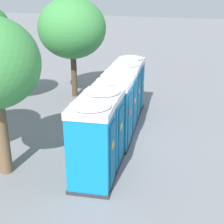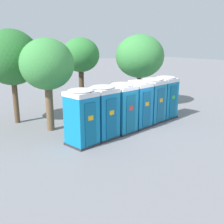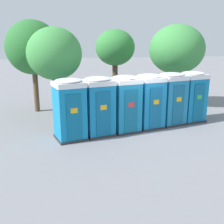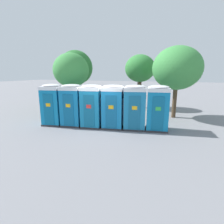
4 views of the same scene
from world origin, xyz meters
name	(u,v)px [view 2 (image 2 of 4)]	position (x,y,z in m)	size (l,w,h in m)	color
ground_plane	(131,129)	(0.00, 0.00, 0.00)	(120.00, 120.00, 0.00)	slate
portapotty_0	(82,117)	(-3.13, -0.50, 1.28)	(1.40, 1.42, 2.54)	#2D2D33
portapotty_1	(103,112)	(-1.88, -0.25, 1.28)	(1.41, 1.40, 2.54)	#2D2D33
portapotty_2	(122,107)	(-0.63, -0.07, 1.28)	(1.36, 1.38, 2.54)	#2D2D33
portapotty_3	(138,103)	(0.61, 0.19, 1.28)	(1.40, 1.40, 2.54)	#2D2D33
portapotty_4	(152,100)	(1.85, 0.45, 1.28)	(1.46, 1.43, 2.54)	#2D2D33
portapotty_5	(165,97)	(3.09, 0.69, 1.28)	(1.39, 1.38, 2.54)	#2D2D33
street_tree_0	(140,57)	(3.89, 4.09, 3.50)	(3.37, 3.37, 5.01)	#4C3826
street_tree_1	(81,56)	(0.70, 6.85, 3.55)	(2.69, 2.69, 4.81)	#4C3826
street_tree_2	(47,65)	(-3.52, 2.27, 3.35)	(2.65, 2.65, 4.65)	brown
street_tree_3	(12,58)	(-4.60, 4.62, 3.63)	(2.97, 2.97, 5.14)	brown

